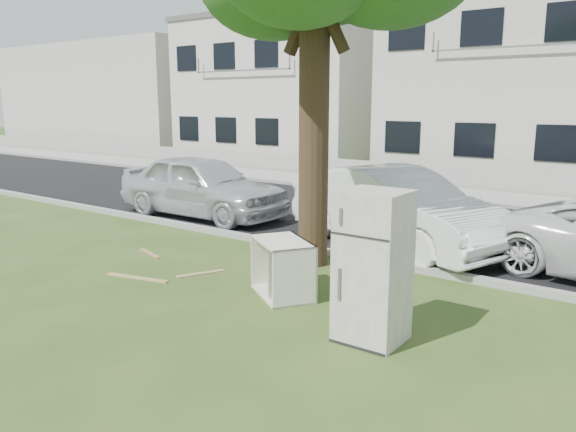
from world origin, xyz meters
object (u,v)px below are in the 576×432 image
Objects in this scene: fridge at (373,267)px; car_left at (202,186)px; car_center at (395,208)px; cabinet at (283,268)px.

fridge is 0.40× the size of car_left.
car_left is at bearing 148.85° from fridge.
car_left is at bearing 110.16° from car_center.
cabinet is at bearing -124.95° from car_left.
car_center is at bearing 122.11° from cabinet.
fridge reaches higher than car_left.
car_center is 1.04× the size of car_left.
car_left is at bearing 179.47° from cabinet.
cabinet is (-1.88, 0.66, -0.51)m from fridge.
cabinet is 3.70m from car_center.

